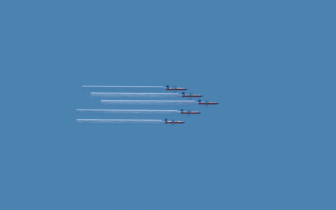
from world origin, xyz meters
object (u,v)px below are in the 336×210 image
Objects in this scene: jet_left_wingman at (190,113)px; jet_outer_left at (175,122)px; jet_right_wingman at (192,96)px; jet_outer_right at (176,89)px; jet_lead at (208,103)px.

jet_left_wingman is 13.98m from jet_outer_left.
jet_left_wingman is at bearing 42.18° from jet_outer_left.
jet_left_wingman is at bearing -179.62° from jet_right_wingman.
jet_left_wingman is at bearing 163.02° from jet_outer_right.
jet_lead is 1.00× the size of jet_left_wingman.
jet_left_wingman is 1.00× the size of jet_right_wingman.
jet_lead is 28.43m from jet_outer_right.
jet_lead reaches higher than jet_outer_right.
jet_outer_left is at bearing -137.82° from jet_left_wingman.
jet_lead reaches higher than jet_right_wingman.
jet_lead is at bearing 136.86° from jet_right_wingman.
jet_outer_left is 40.40m from jet_outer_right.
jet_outer_left is 1.00× the size of jet_outer_right.
jet_lead is 27.87m from jet_outer_left.
jet_lead reaches higher than jet_left_wingman.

